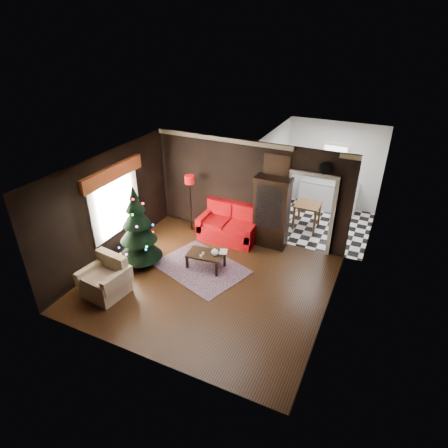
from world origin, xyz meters
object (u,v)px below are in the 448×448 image
at_px(floor_lamp, 191,204).
at_px(teapot, 215,252).
at_px(curio_cabinet, 271,214).
at_px(wall_clock, 325,168).
at_px(loveseat, 229,223).
at_px(kitchen_table, 307,215).
at_px(coffee_table, 206,260).
at_px(armchair, 104,278).
at_px(christmas_tree, 138,228).

height_order(floor_lamp, teapot, floor_lamp).
relative_size(curio_cabinet, wall_clock, 5.94).
height_order(loveseat, kitchen_table, loveseat).
bearing_deg(coffee_table, teapot, 3.49).
bearing_deg(kitchen_table, coffee_table, -118.81).
distance_m(floor_lamp, armchair, 3.46).
bearing_deg(christmas_tree, coffee_table, 19.52).
bearing_deg(kitchen_table, loveseat, -137.49).
relative_size(floor_lamp, wall_clock, 5.49).
xyz_separation_m(coffee_table, wall_clock, (2.28, 1.90, 2.17)).
relative_size(teapot, kitchen_table, 0.27).
bearing_deg(teapot, floor_lamp, 135.13).
xyz_separation_m(christmas_tree, armchair, (0.01, -1.34, -0.59)).
height_order(christmas_tree, wall_clock, wall_clock).
xyz_separation_m(armchair, coffee_table, (1.56, 1.90, -0.25)).
height_order(armchair, teapot, armchair).
height_order(coffee_table, wall_clock, wall_clock).
bearing_deg(armchair, christmas_tree, 97.34).
bearing_deg(christmas_tree, loveseat, 53.89).
xyz_separation_m(armchair, kitchen_table, (3.29, 5.05, -0.09)).
xyz_separation_m(loveseat, kitchen_table, (1.80, 1.65, -0.12)).
bearing_deg(kitchen_table, teapot, -115.41).
bearing_deg(loveseat, christmas_tree, -126.11).
bearing_deg(loveseat, teapot, -78.28).
bearing_deg(coffee_table, christmas_tree, -160.48).
relative_size(floor_lamp, kitchen_table, 2.34).
distance_m(christmas_tree, armchair, 1.46).
xyz_separation_m(floor_lamp, wall_clock, (3.57, 0.37, 1.55)).
xyz_separation_m(teapot, kitchen_table, (1.49, 3.14, -0.13)).
height_order(floor_lamp, wall_clock, wall_clock).
relative_size(teapot, wall_clock, 0.63).
bearing_deg(coffee_table, wall_clock, 39.81).
relative_size(christmas_tree, armchair, 2.30).
xyz_separation_m(curio_cabinet, armchair, (-2.64, -3.62, -0.49)).
height_order(loveseat, coffee_table, loveseat).
bearing_deg(christmas_tree, wall_clock, 32.56).
height_order(armchair, kitchen_table, armchair).
bearing_deg(wall_clock, armchair, -135.32).
xyz_separation_m(loveseat, curio_cabinet, (1.15, 0.22, 0.45)).
bearing_deg(coffee_table, floor_lamp, 129.91).
height_order(coffee_table, teapot, teapot).
height_order(curio_cabinet, teapot, curio_cabinet).
bearing_deg(loveseat, curio_cabinet, 10.83).
xyz_separation_m(christmas_tree, coffee_table, (1.57, 0.56, -0.84)).
relative_size(floor_lamp, christmas_tree, 0.85).
bearing_deg(wall_clock, coffee_table, -140.19).
relative_size(loveseat, teapot, 8.39).
relative_size(coffee_table, wall_clock, 2.79).
bearing_deg(kitchen_table, wall_clock, -66.25).
height_order(curio_cabinet, armchair, curio_cabinet).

